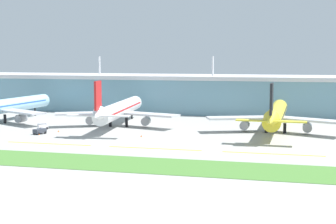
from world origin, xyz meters
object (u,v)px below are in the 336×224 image
at_px(airliner_far_middle, 276,114).
at_px(safety_cone_left_wingtip, 141,136).
at_px(airliner_nearest, 0,107).
at_px(pushback_tug, 40,131).
at_px(airliner_near_middle, 119,110).
at_px(safety_cone_nose_front, 39,134).
at_px(baggage_cart, 43,126).
at_px(safety_cone_right_wingtip, 58,131).

xyz_separation_m(airliner_far_middle, safety_cone_left_wingtip, (-43.41, -21.27, -6.10)).
height_order(airliner_nearest, safety_cone_left_wingtip, airliner_nearest).
relative_size(pushback_tug, safety_cone_left_wingtip, 7.03).
xyz_separation_m(airliner_near_middle, safety_cone_left_wingtip, (15.82, -22.93, -6.10)).
bearing_deg(airliner_near_middle, airliner_nearest, -178.23).
relative_size(airliner_near_middle, pushback_tug, 13.51).
height_order(airliner_nearest, safety_cone_nose_front, airliner_nearest).
xyz_separation_m(airliner_far_middle, pushback_tug, (-79.48, -23.74, -5.35)).
bearing_deg(airliner_far_middle, baggage_cart, -170.91).
bearing_deg(pushback_tug, airliner_near_middle, 51.44).
bearing_deg(safety_cone_nose_front, pushback_tug, 108.47).
bearing_deg(airliner_far_middle, pushback_tug, -163.37).
bearing_deg(baggage_cart, safety_cone_nose_front, -68.07).
relative_size(airliner_nearest, airliner_far_middle, 1.15).
height_order(airliner_far_middle, baggage_cart, airliner_far_middle).
height_order(baggage_cart, safety_cone_nose_front, baggage_cart).
relative_size(baggage_cart, safety_cone_nose_front, 5.51).
height_order(airliner_nearest, airliner_far_middle, same).
bearing_deg(airliner_nearest, pushback_tug, -38.18).
bearing_deg(safety_cone_left_wingtip, airliner_nearest, 162.15).
relative_size(airliner_far_middle, safety_cone_nose_front, 89.86).
bearing_deg(airliner_near_middle, baggage_cart, -148.44).
height_order(airliner_near_middle, safety_cone_left_wingtip, airliner_near_middle).
xyz_separation_m(airliner_near_middle, airliner_far_middle, (59.24, -1.66, -0.00)).
relative_size(baggage_cart, safety_cone_right_wingtip, 5.51).
relative_size(airliner_nearest, safety_cone_left_wingtip, 103.01).
bearing_deg(baggage_cart, pushback_tug, -67.49).
xyz_separation_m(baggage_cart, safety_cone_right_wingtip, (8.39, -4.29, -0.91)).
xyz_separation_m(pushback_tug, safety_cone_left_wingtip, (36.06, 2.46, -0.75)).
relative_size(safety_cone_nose_front, safety_cone_right_wingtip, 1.00).
height_order(airliner_near_middle, airliner_far_middle, same).
relative_size(safety_cone_left_wingtip, safety_cone_right_wingtip, 1.00).
bearing_deg(pushback_tug, airliner_nearest, 141.82).
distance_m(airliner_nearest, safety_cone_nose_front, 40.59).
relative_size(airliner_near_middle, baggage_cart, 17.23).
bearing_deg(airliner_far_middle, safety_cone_nose_front, -162.08).
bearing_deg(safety_cone_left_wingtip, pushback_tug, -176.10).
height_order(pushback_tug, safety_cone_nose_front, pushback_tug).
bearing_deg(pushback_tug, baggage_cart, 112.51).
distance_m(baggage_cart, pushback_tug, 11.19).
xyz_separation_m(baggage_cart, safety_cone_nose_front, (4.87, -12.10, -0.91)).
xyz_separation_m(pushback_tug, safety_cone_right_wingtip, (4.11, 6.04, -0.75)).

